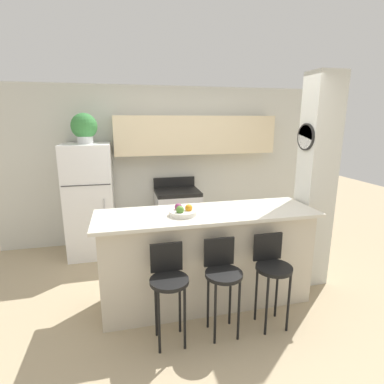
{
  "coord_description": "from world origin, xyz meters",
  "views": [
    {
      "loc": [
        -0.87,
        -2.94,
        2.02
      ],
      "look_at": [
        0.0,
        0.71,
        1.11
      ],
      "focal_mm": 28.0,
      "sensor_mm": 36.0,
      "label": 1
    }
  ],
  "objects": [
    {
      "name": "wall_back",
      "position": [
        0.13,
        1.97,
        1.46
      ],
      "size": [
        5.6,
        0.38,
        2.55
      ],
      "color": "silver",
      "rests_on": "ground_plane"
    },
    {
      "name": "bar_stool_mid",
      "position": [
        0.0,
        -0.53,
        0.61
      ],
      "size": [
        0.35,
        0.35,
        0.93
      ],
      "color": "black",
      "rests_on": "ground_plane"
    },
    {
      "name": "ground_plane",
      "position": [
        0.0,
        0.0,
        0.0
      ],
      "size": [
        14.0,
        14.0,
        0.0
      ],
      "primitive_type": "plane",
      "color": "tan"
    },
    {
      "name": "bar_stool_right",
      "position": [
        0.51,
        -0.53,
        0.61
      ],
      "size": [
        0.35,
        0.35,
        0.93
      ],
      "color": "black",
      "rests_on": "ground_plane"
    },
    {
      "name": "potted_plant_on_fridge",
      "position": [
        -1.35,
        1.63,
        1.92
      ],
      "size": [
        0.37,
        0.37,
        0.43
      ],
      "color": "silver",
      "rests_on": "refrigerator"
    },
    {
      "name": "fruit_bowl",
      "position": [
        -0.28,
        -0.06,
        1.1
      ],
      "size": [
        0.28,
        0.28,
        0.12
      ],
      "color": "silver",
      "rests_on": "counter_bar"
    },
    {
      "name": "pillar_right",
      "position": [
        1.4,
        0.14,
        1.28
      ],
      "size": [
        0.38,
        0.32,
        2.55
      ],
      "color": "silver",
      "rests_on": "ground_plane"
    },
    {
      "name": "bar_stool_left",
      "position": [
        -0.51,
        -0.53,
        0.61
      ],
      "size": [
        0.35,
        0.35,
        0.93
      ],
      "color": "black",
      "rests_on": "ground_plane"
    },
    {
      "name": "refrigerator",
      "position": [
        -1.35,
        1.63,
        0.84
      ],
      "size": [
        0.68,
        0.73,
        1.69
      ],
      "color": "white",
      "rests_on": "ground_plane"
    },
    {
      "name": "counter_bar",
      "position": [
        0.0,
        0.0,
        0.53
      ],
      "size": [
        2.38,
        0.74,
        1.06
      ],
      "color": "beige",
      "rests_on": "ground_plane"
    },
    {
      "name": "stove_range",
      "position": [
        -0.01,
        1.7,
        0.46
      ],
      "size": [
        0.7,
        0.61,
        1.07
      ],
      "color": "silver",
      "rests_on": "ground_plane"
    }
  ]
}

